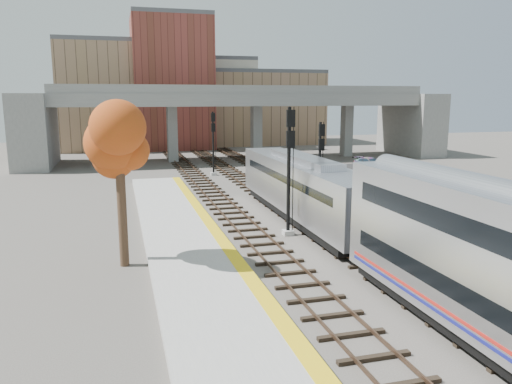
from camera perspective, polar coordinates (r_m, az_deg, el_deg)
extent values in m
plane|color=#47423D|center=(22.89, 13.54, -10.27)|extent=(160.00, 160.00, 0.00)
cube|color=#9E9E99|center=(20.49, -4.91, -12.04)|extent=(4.50, 60.00, 0.35)
cube|color=yellow|center=(20.82, 0.32, -11.08)|extent=(0.70, 60.00, 0.01)
cube|color=black|center=(32.96, -1.98, -3.32)|extent=(2.50, 95.00, 0.14)
cube|color=brown|center=(32.78, -3.21, -3.21)|extent=(0.07, 95.00, 0.14)
cube|color=brown|center=(33.10, -0.78, -3.06)|extent=(0.07, 95.00, 0.14)
cube|color=black|center=(34.15, 4.89, -2.85)|extent=(2.50, 95.00, 0.14)
cube|color=brown|center=(33.89, 3.76, -2.75)|extent=(0.07, 95.00, 0.14)
cube|color=brown|center=(34.37, 6.02, -2.59)|extent=(0.07, 95.00, 0.14)
cube|color=black|center=(35.71, 10.93, -2.41)|extent=(2.50, 95.00, 0.14)
cube|color=brown|center=(35.37, 9.90, -2.31)|extent=(0.07, 95.00, 0.14)
cube|color=brown|center=(36.00, 11.96, -2.16)|extent=(0.07, 95.00, 0.14)
cube|color=slate|center=(65.48, -1.68, 10.50)|extent=(46.00, 10.00, 1.50)
cube|color=slate|center=(60.83, -0.58, 11.66)|extent=(46.00, 0.20, 1.00)
cube|color=slate|center=(70.15, -2.64, 11.54)|extent=(46.00, 0.20, 1.00)
cube|color=slate|center=(63.77, -16.75, 6.22)|extent=(1.20, 1.60, 7.00)
cube|color=slate|center=(64.10, -9.55, 6.55)|extent=(1.20, 1.60, 7.00)
cube|color=slate|center=(66.14, 0.04, 6.82)|extent=(1.20, 1.60, 7.00)
cube|color=slate|center=(70.72, 10.32, 6.91)|extent=(1.20, 1.60, 7.00)
cube|color=slate|center=(64.40, -23.96, 6.46)|extent=(4.00, 12.00, 8.50)
cube|color=slate|center=(75.55, 17.25, 7.41)|extent=(4.00, 12.00, 8.50)
cube|color=#916F54|center=(83.59, -15.28, 10.37)|extent=(18.00, 14.00, 16.00)
cube|color=#4C4C4F|center=(83.99, -15.57, 16.04)|extent=(18.00, 14.00, 0.60)
cube|color=beige|center=(89.79, -6.17, 10.05)|extent=(16.00, 16.00, 14.00)
cube|color=#4C4C4F|center=(90.00, -6.27, 14.70)|extent=(16.00, 16.00, 0.60)
cube|color=brown|center=(81.07, -9.55, 12.01)|extent=(12.00, 10.00, 20.00)
cube|color=#4C4C4F|center=(81.96, -9.79, 19.23)|extent=(12.00, 10.00, 0.60)
cube|color=#916F54|center=(90.04, 0.43, 9.48)|extent=(20.00, 14.00, 12.00)
cube|color=#4C4C4F|center=(90.11, 0.44, 13.49)|extent=(20.00, 14.00, 0.60)
cube|color=black|center=(53.31, 12.26, 1.84)|extent=(14.00, 18.00, 0.04)
cube|color=#A8AAB2|center=(32.99, 5.41, 0.70)|extent=(3.00, 19.00, 3.20)
cube|color=black|center=(41.83, 0.79, 3.72)|extent=(2.20, 0.06, 1.10)
cube|color=black|center=(32.89, 5.43, 1.73)|extent=(3.02, 16.15, 0.50)
cube|color=black|center=(33.36, 5.36, -2.43)|extent=(2.70, 17.10, 0.50)
cube|color=#A8AAB2|center=(32.72, 5.47, 3.80)|extent=(1.60, 9.50, 0.40)
cube|color=#9E9E99|center=(29.94, 3.67, -4.64)|extent=(0.60, 0.60, 0.30)
cylinder|color=black|center=(29.18, 3.75, 2.25)|extent=(0.22, 0.22, 7.57)
cube|color=black|center=(28.64, 4.00, 8.40)|extent=(0.49, 0.18, 0.97)
cube|color=black|center=(28.72, 3.97, 6.02)|extent=(0.49, 0.18, 0.97)
cube|color=#9E9E99|center=(36.05, 7.15, -2.04)|extent=(0.60, 0.60, 0.30)
cylinder|color=black|center=(35.50, 7.26, 2.78)|extent=(0.18, 0.18, 6.41)
cube|color=black|center=(35.00, 7.53, 7.03)|extent=(0.41, 0.18, 0.82)
cube|color=black|center=(35.08, 7.49, 5.39)|extent=(0.41, 0.18, 0.82)
cube|color=#9E9E99|center=(52.66, -4.86, 2.08)|extent=(0.60, 0.60, 0.30)
cylinder|color=black|center=(52.28, -4.92, 5.51)|extent=(0.19, 0.19, 6.62)
cube|color=black|center=(51.85, -4.92, 8.51)|extent=(0.43, 0.18, 0.85)
cube|color=black|center=(51.90, -4.90, 7.36)|extent=(0.43, 0.18, 0.85)
cylinder|color=#382619|center=(24.75, -15.06, -1.98)|extent=(0.44, 0.44, 5.59)
ellipsoid|color=red|center=(24.27, -15.43, 5.40)|extent=(3.60, 3.60, 3.99)
imported|color=#99999E|center=(46.40, 10.88, 1.30)|extent=(1.60, 3.36, 1.11)
imported|color=#99999E|center=(49.95, 12.10, 1.92)|extent=(1.44, 3.45, 1.11)
imported|color=#99999E|center=(58.00, 12.96, 3.19)|extent=(2.93, 4.79, 1.30)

